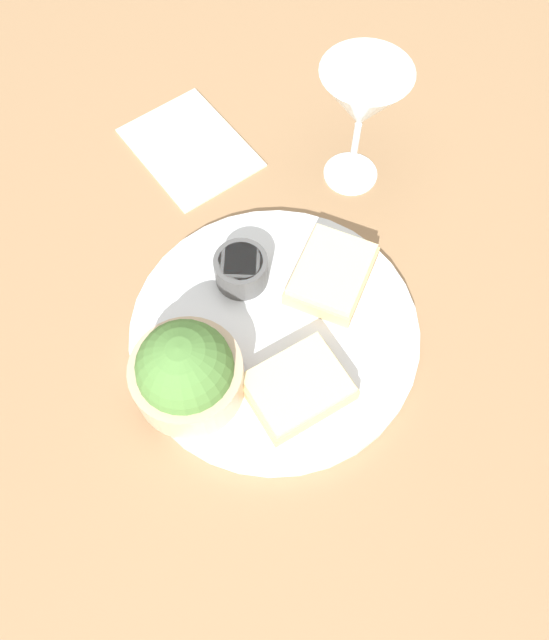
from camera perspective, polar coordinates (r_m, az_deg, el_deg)
The scene contains 8 objects.
ground_plane at distance 0.65m, azimuth 0.00°, elevation -1.33°, with size 4.00×4.00×0.00m, color #93704C.
dinner_plate at distance 0.65m, azimuth 0.00°, elevation -1.07°, with size 0.30×0.30×0.01m.
salad_bowl at distance 0.59m, azimuth -8.07°, elevation -4.74°, with size 0.11×0.11×0.09m.
sauce_ramekin at distance 0.65m, azimuth -3.07°, elevation 4.72°, with size 0.06×0.06×0.04m.
cheese_toast_near at distance 0.60m, azimuth 2.13°, elevation -6.14°, with size 0.12×0.11×0.03m.
cheese_toast_far at distance 0.66m, azimuth 5.24°, elevation 4.24°, with size 0.10×0.08×0.03m.
wine_glass at distance 0.69m, azimuth 8.03°, elevation 19.12°, with size 0.10×0.10×0.15m.
napkin at distance 0.80m, azimuth -7.74°, elevation 15.43°, with size 0.18×0.20×0.01m.
Camera 1 is at (-0.25, -0.11, 0.59)m, focal length 35.00 mm.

